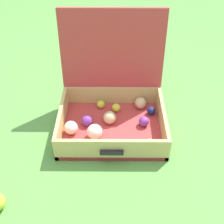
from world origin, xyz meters
TOP-DOWN VIEW (x-y plane):
  - ground_plane at (0.00, 0.00)m, footprint 16.00×16.00m
  - open_suitcase at (0.04, 0.09)m, footprint 0.55×0.51m

SIDE VIEW (x-z plane):
  - ground_plane at x=0.00m, z-range 0.00..0.00m
  - open_suitcase at x=0.04m, z-range -0.16..0.40m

